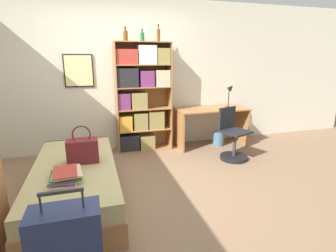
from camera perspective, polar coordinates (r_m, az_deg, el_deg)
name	(u,v)px	position (r m, az deg, el deg)	size (l,w,h in m)	color
ground_plane	(138,190)	(3.42, -6.58, -13.67)	(14.00, 14.00, 0.00)	#84664C
wall_back	(118,76)	(4.71, -10.77, 10.58)	(10.00, 0.09, 2.60)	beige
bed	(76,181)	(3.31, -19.38, -11.26)	(0.92, 2.04, 0.44)	#A36B3D
handbag	(83,150)	(3.19, -18.07, -5.04)	(0.35, 0.20, 0.44)	maroon
book_stack_on_bed	(66,176)	(2.82, -21.31, -10.05)	(0.33, 0.40, 0.10)	silver
bookcase	(141,97)	(4.58, -5.92, 6.40)	(0.95, 0.33, 1.87)	#A36B3D
bottle_green	(125,36)	(4.48, -9.24, 18.86)	(0.07, 0.07, 0.22)	brown
bottle_brown	(142,37)	(4.52, -5.61, 18.80)	(0.07, 0.07, 0.19)	#1E6B2D
bottle_clear	(158,35)	(4.61, -2.09, 19.19)	(0.06, 0.06, 0.28)	brown
desk	(211,119)	(4.94, 9.37, 1.51)	(1.31, 0.60, 0.71)	#A36B3D
desk_lamp	(230,92)	(4.99, 13.42, 7.32)	(0.16, 0.12, 0.44)	black
desk_chair	(233,143)	(4.40, 13.87, -3.53)	(0.52, 0.52, 0.84)	black
waste_bin	(218,139)	(5.05, 10.93, -2.69)	(0.20, 0.20, 0.26)	slate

